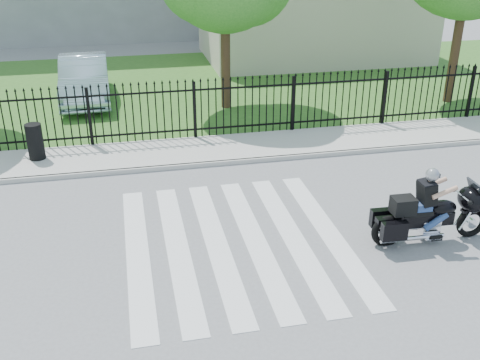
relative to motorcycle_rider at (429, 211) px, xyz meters
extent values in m
plane|color=slate|center=(-3.83, 0.73, -0.68)|extent=(120.00, 120.00, 0.00)
cube|color=#ADAAA3|center=(-3.83, 5.73, -0.62)|extent=(40.00, 2.00, 0.12)
cube|color=#ADAAA3|center=(-3.83, 4.73, -0.62)|extent=(40.00, 0.12, 0.12)
cube|color=#2E5A1E|center=(-3.83, 12.73, -0.67)|extent=(40.00, 12.00, 0.02)
cube|color=black|center=(-3.83, 6.73, -0.33)|extent=(26.00, 0.04, 0.05)
cube|color=black|center=(-3.83, 6.73, 0.87)|extent=(26.00, 0.04, 0.05)
cylinder|color=#382316|center=(-2.33, 9.73, 1.40)|extent=(0.32, 0.32, 4.16)
cylinder|color=#382316|center=(5.67, 8.73, 1.72)|extent=(0.32, 0.32, 4.80)
cube|color=beige|center=(3.17, 16.73, 1.07)|extent=(10.00, 6.00, 3.50)
torus|color=black|center=(1.00, -0.03, -0.37)|extent=(0.66, 0.14, 0.65)
torus|color=black|center=(-0.84, 0.03, -0.37)|extent=(0.69, 0.16, 0.69)
cube|color=black|center=(-0.09, 0.00, -0.16)|extent=(1.24, 0.26, 0.28)
ellipsoid|color=black|center=(0.29, -0.01, 0.06)|extent=(0.60, 0.40, 0.31)
cube|color=black|center=(-0.28, 0.01, 0.02)|extent=(0.62, 0.32, 0.09)
cube|color=silver|center=(0.05, 0.00, -0.32)|extent=(0.39, 0.30, 0.28)
ellipsoid|color=black|center=(0.91, -0.03, 0.19)|extent=(0.53, 0.70, 0.51)
cube|color=black|center=(-0.58, 0.02, 0.19)|extent=(0.46, 0.37, 0.34)
cube|color=navy|center=(-0.16, 0.00, 0.13)|extent=(0.33, 0.29, 0.17)
sphere|color=#93949A|center=(-0.05, 0.00, 0.81)|extent=(0.27, 0.27, 0.27)
imported|color=#A8C2D3|center=(-7.15, 11.59, 0.13)|extent=(1.81, 4.84, 1.58)
cylinder|color=black|center=(-8.26, 5.95, -0.07)|extent=(0.50, 0.50, 0.98)
camera|label=1|loc=(-5.81, -8.97, 5.35)|focal=42.00mm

